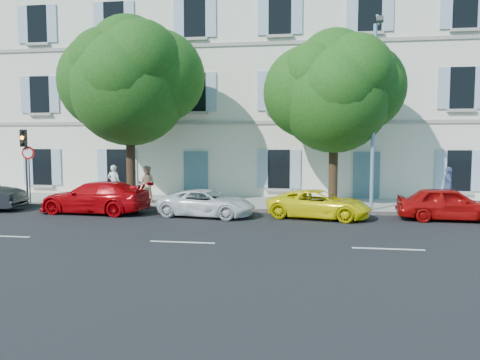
% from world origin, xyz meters
% --- Properties ---
extents(ground, '(90.00, 90.00, 0.00)m').
position_xyz_m(ground, '(0.00, 0.00, 0.00)').
color(ground, black).
extents(sidewalk, '(36.00, 4.50, 0.15)m').
position_xyz_m(sidewalk, '(0.00, 4.45, 0.07)').
color(sidewalk, '#A09E96').
rests_on(sidewalk, ground).
extents(kerb, '(36.00, 0.16, 0.16)m').
position_xyz_m(kerb, '(0.00, 2.28, 0.08)').
color(kerb, '#9E998E').
rests_on(kerb, ground).
extents(building, '(28.00, 7.00, 12.00)m').
position_xyz_m(building, '(0.00, 10.20, 6.00)').
color(building, white).
rests_on(building, ground).
extents(car_red_coupe, '(4.82, 2.30, 1.36)m').
position_xyz_m(car_red_coupe, '(-5.17, 0.97, 0.68)').
color(car_red_coupe, '#B7050A').
rests_on(car_red_coupe, ground).
extents(car_white_coupe, '(4.14, 2.39, 1.09)m').
position_xyz_m(car_white_coupe, '(-0.32, 0.84, 0.54)').
color(car_white_coupe, white).
rests_on(car_white_coupe, ground).
extents(car_yellow_supercar, '(4.33, 2.68, 1.12)m').
position_xyz_m(car_yellow_supercar, '(4.17, 1.08, 0.56)').
color(car_yellow_supercar, '#FFEC0A').
rests_on(car_yellow_supercar, ground).
extents(car_red_hatchback, '(3.85, 1.67, 1.29)m').
position_xyz_m(car_red_hatchback, '(9.05, 1.27, 0.65)').
color(car_red_hatchback, '#A70B0A').
rests_on(car_red_hatchback, ground).
extents(tree_left, '(5.35, 5.35, 8.30)m').
position_xyz_m(tree_left, '(-4.39, 3.08, 5.49)').
color(tree_left, '#3A2819').
rests_on(tree_left, sidewalk).
extents(tree_right, '(4.83, 4.83, 7.45)m').
position_xyz_m(tree_right, '(4.80, 3.43, 4.93)').
color(tree_right, '#3A2819').
rests_on(tree_right, sidewalk).
extents(traffic_light, '(0.29, 0.39, 3.43)m').
position_xyz_m(traffic_light, '(-9.37, 2.57, 2.63)').
color(traffic_light, '#383A3D').
rests_on(traffic_light, sidewalk).
extents(road_sign, '(0.61, 0.09, 2.65)m').
position_xyz_m(road_sign, '(-9.22, 2.63, 2.06)').
color(road_sign, '#383A3D').
rests_on(road_sign, sidewalk).
extents(street_lamp, '(0.32, 1.65, 7.69)m').
position_xyz_m(street_lamp, '(6.35, 2.42, 4.51)').
color(street_lamp, '#7293BF').
rests_on(street_lamp, sidewalk).
extents(pedestrian_a, '(0.64, 0.42, 1.73)m').
position_xyz_m(pedestrian_a, '(-5.72, 4.18, 1.02)').
color(pedestrian_a, white).
rests_on(pedestrian_a, sidewalk).
extents(pedestrian_b, '(0.89, 0.72, 1.73)m').
position_xyz_m(pedestrian_b, '(-3.81, 3.51, 1.02)').
color(pedestrian_b, tan).
rests_on(pedestrian_b, sidewalk).
extents(pedestrian_c, '(0.52, 1.07, 1.77)m').
position_xyz_m(pedestrian_c, '(9.82, 4.12, 1.03)').
color(pedestrian_c, '#516496').
rests_on(pedestrian_c, sidewalk).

